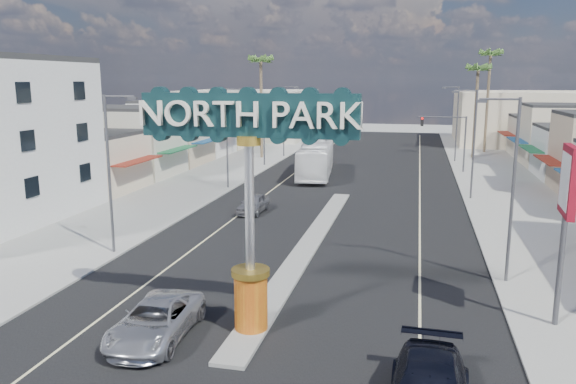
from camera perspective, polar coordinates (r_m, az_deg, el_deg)
The scene contains 24 objects.
ground at distance 49.17m, azimuth 5.65°, elevation -0.18°, with size 160.00×160.00×0.00m, color gray.
road at distance 49.17m, azimuth 5.65°, elevation -0.17°, with size 20.00×120.00×0.01m, color black.
median_island at distance 33.80m, azimuth 2.12°, elevation -5.34°, with size 1.30×30.00×0.16m, color gray.
sidewalk_left at distance 52.74m, azimuth -9.60°, elevation 0.57°, with size 8.00×120.00×0.12m, color gray.
sidewalk_right at distance 49.42m, azimuth 21.96°, elevation -0.83°, with size 8.00×120.00×0.12m, color gray.
storefront_row_left at distance 68.16m, azimuth -13.31°, elevation 5.35°, with size 12.00×42.00×6.00m, color beige.
backdrop_far_left at distance 97.12m, azimuth -3.86°, elevation 7.92°, with size 20.00×20.00×8.00m, color #B7B29E.
backdrop_far_right at distance 94.34m, azimuth 22.87°, elevation 6.97°, with size 20.00×20.00×8.00m, color beige.
gateway_sign at distance 21.04m, azimuth -3.97°, elevation 0.75°, with size 8.20×1.50×9.15m.
traffic_signal_left at distance 63.89m, azimuth -0.87°, elevation 6.41°, with size 5.09×0.45×6.00m.
traffic_signal_right at distance 62.12m, azimuth 15.91°, elevation 5.84°, with size 5.09×0.45×6.00m.
streetlight_l_near at distance 32.67m, azimuth -17.51°, elevation 2.52°, with size 2.03×0.22×9.00m.
streetlight_l_mid at distance 50.78m, azimuth -6.05°, elevation 5.97°, with size 2.03×0.22×9.00m.
streetlight_l_far at distance 71.88m, azimuth -0.30°, elevation 7.60°, with size 2.03×0.22×9.00m.
streetlight_r_near at distance 28.54m, azimuth 21.62°, elevation 1.03°, with size 2.03×0.22×9.00m.
streetlight_r_mid at distance 48.23m, azimuth 18.21°, elevation 5.18°, with size 2.03×0.22×9.00m.
streetlight_r_far at distance 70.10m, azimuth 16.67°, elevation 7.03°, with size 2.03×0.22×9.00m.
palm_left_far at distance 70.45m, azimuth -2.78°, elevation 12.74°, with size 2.60×2.60×13.10m.
palm_right_mid at distance 74.13m, azimuth 18.75°, elevation 11.41°, with size 2.60×2.60×12.10m.
palm_right_far at distance 80.34m, azimuth 19.87°, elevation 12.56°, with size 2.60×2.60×14.10m.
suv_left at distance 22.58m, azimuth -13.28°, elevation -12.58°, with size 2.47×5.35×1.49m, color silver.
car_parked_left at distance 41.93m, azimuth -3.56°, elevation -1.18°, with size 1.64×4.09×1.39m, color slate.
city_bus at distance 57.58m, azimuth 2.84°, elevation 3.34°, with size 2.96×12.65×3.52m, color white.
bank_pylon_sign at distance 24.05m, azimuth 26.54°, elevation 0.05°, with size 0.45×2.27×7.21m.
Camera 1 is at (6.06, -17.80, 9.80)m, focal length 35.00 mm.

